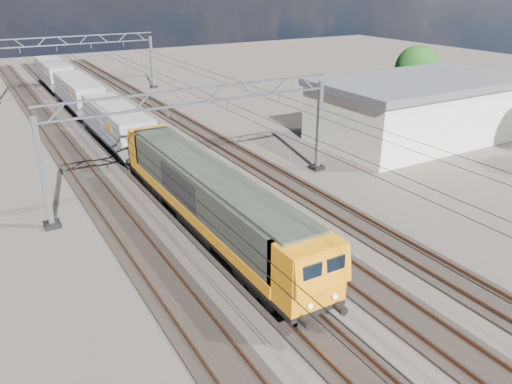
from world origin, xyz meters
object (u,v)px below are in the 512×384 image
hopper_wagon_mid (79,93)px  hopper_wagon_third (54,73)px  catenary_gantry_far (76,63)px  hopper_wagon_lead (117,124)px  catenary_gantry_mid (200,138)px  tree_far (420,69)px  industrial_shed (419,109)px  locomotive (209,197)px

hopper_wagon_mid → hopper_wagon_third: bearing=90.0°
catenary_gantry_far → hopper_wagon_lead: 23.90m
catenary_gantry_far → hopper_wagon_mid: bearing=-101.8°
hopper_wagon_lead → catenary_gantry_mid: bearing=-80.7°
hopper_wagon_mid → tree_far: tree_far is taller
catenary_gantry_far → industrial_shed: catenary_gantry_far is taller
industrial_shed → hopper_wagon_mid: bearing=134.5°
industrial_shed → catenary_gantry_mid: bearing=-174.8°
industrial_shed → tree_far: (8.32, 7.79, 1.65)m
catenary_gantry_mid → hopper_wagon_third: (-2.00, 40.64, -1.67)m
hopper_wagon_third → tree_far: tree_far is taller
catenary_gantry_far → hopper_wagon_third: bearing=113.3°
catenary_gantry_mid → industrial_shed: 22.12m
catenary_gantry_far → hopper_wagon_mid: catenary_gantry_far is taller
catenary_gantry_mid → catenary_gantry_far: same height
hopper_wagon_lead → tree_far: tree_far is taller
catenary_gantry_far → industrial_shed: bearing=-57.1°
hopper_wagon_mid → tree_far: size_ratio=1.89×
hopper_wagon_third → hopper_wagon_mid: bearing=-90.0°
catenary_gantry_mid → tree_far: bearing=17.9°
catenary_gantry_mid → industrial_shed: bearing=5.2°
hopper_wagon_third → industrial_shed: industrial_shed is taller
catenary_gantry_mid → hopper_wagon_third: catenary_gantry_mid is taller
hopper_wagon_mid → industrial_shed: size_ratio=0.70×
hopper_wagon_third → tree_far: (32.32, -30.85, 2.14)m
hopper_wagon_lead → tree_far: size_ratio=1.89×
tree_far → hopper_wagon_third: bearing=136.3°
hopper_wagon_lead → tree_far: bearing=-4.3°
catenary_gantry_far → hopper_wagon_third: (-2.00, 4.64, -1.67)m
hopper_wagon_lead → tree_far: 32.48m
hopper_wagon_lead → industrial_shed: size_ratio=0.70×
catenary_gantry_far → industrial_shed: (22.00, -34.00, -1.18)m
locomotive → industrial_shed: bearing=17.3°
catenary_gantry_mid → catenary_gantry_far: bearing=90.0°
hopper_wagon_lead → hopper_wagon_mid: 14.20m
hopper_wagon_mid → industrial_shed: (24.00, -24.44, 0.49)m
catenary_gantry_mid → hopper_wagon_lead: catenary_gantry_mid is taller
catenary_gantry_mid → industrial_shed: catenary_gantry_mid is taller
catenary_gantry_far → industrial_shed: 40.51m
locomotive → catenary_gantry_mid: bearing=69.9°
catenary_gantry_far → locomotive: size_ratio=0.94×
catenary_gantry_mid → hopper_wagon_mid: (-2.00, 26.44, -1.67)m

